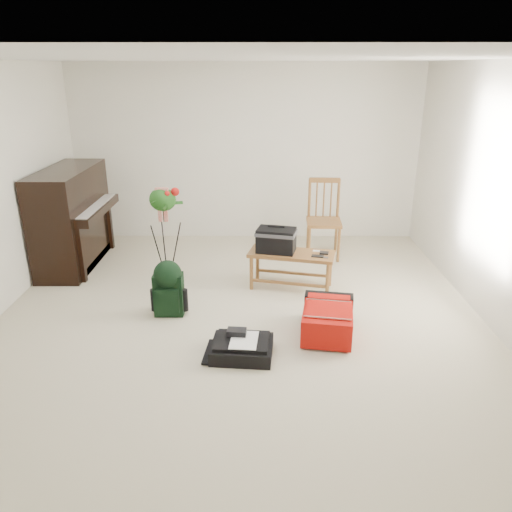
{
  "coord_description": "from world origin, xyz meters",
  "views": [
    {
      "loc": [
        0.2,
        -4.51,
        2.42
      ],
      "look_at": [
        0.17,
        0.35,
        0.58
      ],
      "focal_mm": 35.0,
      "sensor_mm": 36.0,
      "label": 1
    }
  ],
  "objects_px": {
    "piano": "(73,220)",
    "green_backpack": "(168,285)",
    "red_suitcase": "(327,317)",
    "black_duffel": "(242,347)",
    "dining_chair": "(324,220)",
    "flower_stand": "(165,239)",
    "bench": "(281,245)"
  },
  "relations": [
    {
      "from": "bench",
      "to": "dining_chair",
      "type": "height_order",
      "value": "dining_chair"
    },
    {
      "from": "red_suitcase",
      "to": "green_backpack",
      "type": "relative_size",
      "value": 1.28
    },
    {
      "from": "bench",
      "to": "black_duffel",
      "type": "relative_size",
      "value": 1.81
    },
    {
      "from": "bench",
      "to": "flower_stand",
      "type": "relative_size",
      "value": 0.85
    },
    {
      "from": "bench",
      "to": "piano",
      "type": "bearing_deg",
      "value": 176.77
    },
    {
      "from": "red_suitcase",
      "to": "flower_stand",
      "type": "xyz_separation_m",
      "value": [
        -1.73,
        1.06,
        0.44
      ]
    },
    {
      "from": "bench",
      "to": "red_suitcase",
      "type": "height_order",
      "value": "bench"
    },
    {
      "from": "red_suitcase",
      "to": "green_backpack",
      "type": "xyz_separation_m",
      "value": [
        -1.59,
        0.36,
        0.17
      ]
    },
    {
      "from": "piano",
      "to": "dining_chair",
      "type": "distance_m",
      "value": 3.27
    },
    {
      "from": "piano",
      "to": "green_backpack",
      "type": "distance_m",
      "value": 2.07
    },
    {
      "from": "dining_chair",
      "to": "green_backpack",
      "type": "xyz_separation_m",
      "value": [
        -1.8,
        -1.76,
        -0.18
      ]
    },
    {
      "from": "green_backpack",
      "to": "flower_stand",
      "type": "relative_size",
      "value": 0.48
    },
    {
      "from": "bench",
      "to": "green_backpack",
      "type": "bearing_deg",
      "value": -137.18
    },
    {
      "from": "black_duffel",
      "to": "dining_chair",
      "type": "bearing_deg",
      "value": 73.05
    },
    {
      "from": "red_suitcase",
      "to": "flower_stand",
      "type": "relative_size",
      "value": 0.62
    },
    {
      "from": "bench",
      "to": "red_suitcase",
      "type": "xyz_separation_m",
      "value": [
        0.41,
        -1.04,
        -0.37
      ]
    },
    {
      "from": "black_duffel",
      "to": "flower_stand",
      "type": "bearing_deg",
      "value": 126.15
    },
    {
      "from": "dining_chair",
      "to": "flower_stand",
      "type": "relative_size",
      "value": 0.85
    },
    {
      "from": "green_backpack",
      "to": "flower_stand",
      "type": "xyz_separation_m",
      "value": [
        -0.14,
        0.7,
        0.27
      ]
    },
    {
      "from": "black_duffel",
      "to": "flower_stand",
      "type": "relative_size",
      "value": 0.47
    },
    {
      "from": "dining_chair",
      "to": "flower_stand",
      "type": "bearing_deg",
      "value": -148.37
    },
    {
      "from": "piano",
      "to": "black_duffel",
      "type": "height_order",
      "value": "piano"
    },
    {
      "from": "flower_stand",
      "to": "dining_chair",
      "type": "bearing_deg",
      "value": 38.0
    },
    {
      "from": "bench",
      "to": "flower_stand",
      "type": "xyz_separation_m",
      "value": [
        -1.32,
        0.02,
        0.07
      ]
    },
    {
      "from": "black_duffel",
      "to": "piano",
      "type": "bearing_deg",
      "value": 139.62
    },
    {
      "from": "dining_chair",
      "to": "black_duffel",
      "type": "distance_m",
      "value": 2.78
    },
    {
      "from": "green_backpack",
      "to": "flower_stand",
      "type": "distance_m",
      "value": 0.76
    },
    {
      "from": "dining_chair",
      "to": "green_backpack",
      "type": "height_order",
      "value": "dining_chair"
    },
    {
      "from": "red_suitcase",
      "to": "black_duffel",
      "type": "distance_m",
      "value": 0.93
    },
    {
      "from": "bench",
      "to": "flower_stand",
      "type": "height_order",
      "value": "flower_stand"
    },
    {
      "from": "bench",
      "to": "dining_chair",
      "type": "xyz_separation_m",
      "value": [
        0.61,
        1.08,
        -0.02
      ]
    },
    {
      "from": "piano",
      "to": "flower_stand",
      "type": "relative_size",
      "value": 1.23
    }
  ]
}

